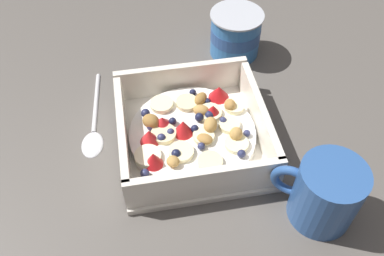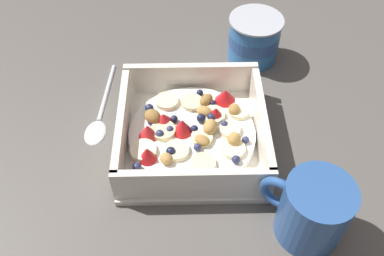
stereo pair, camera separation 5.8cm
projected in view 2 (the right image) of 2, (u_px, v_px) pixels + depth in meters
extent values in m
plane|color=#56514C|center=(201.00, 143.00, 0.60)|extent=(2.40, 2.40, 0.00)
cube|color=white|center=(192.00, 139.00, 0.60)|extent=(0.20, 0.20, 0.01)
cube|color=white|center=(194.00, 186.00, 0.52)|extent=(0.20, 0.01, 0.06)
cube|color=white|center=(191.00, 80.00, 0.64)|extent=(0.20, 0.01, 0.06)
cube|color=white|center=(123.00, 129.00, 0.58)|extent=(0.01, 0.18, 0.06)
cube|color=white|center=(260.00, 126.00, 0.58)|extent=(0.01, 0.18, 0.06)
cylinder|color=white|center=(192.00, 133.00, 0.59)|extent=(0.18, 0.18, 0.02)
cylinder|color=beige|center=(163.00, 128.00, 0.58)|extent=(0.05, 0.05, 0.01)
cylinder|color=beige|center=(204.00, 164.00, 0.54)|extent=(0.05, 0.05, 0.01)
cylinder|color=#F4EAB7|center=(167.00, 101.00, 0.61)|extent=(0.04, 0.04, 0.01)
cylinder|color=#F4EAB7|center=(213.00, 115.00, 0.60)|extent=(0.04, 0.04, 0.01)
cylinder|color=beige|center=(192.00, 102.00, 0.61)|extent=(0.04, 0.04, 0.01)
cylinder|color=#F4EAB7|center=(233.00, 149.00, 0.56)|extent=(0.04, 0.04, 0.01)
cylinder|color=#F4EAB7|center=(239.00, 111.00, 0.60)|extent=(0.04, 0.04, 0.01)
cylinder|color=#F4EAB7|center=(230.00, 130.00, 0.58)|extent=(0.04, 0.04, 0.01)
cylinder|color=#F4EAB7|center=(177.00, 150.00, 0.55)|extent=(0.04, 0.04, 0.01)
cylinder|color=#F4EAB7|center=(204.00, 138.00, 0.57)|extent=(0.04, 0.04, 0.01)
cylinder|color=#F7EFC6|center=(143.00, 150.00, 0.55)|extent=(0.05, 0.05, 0.01)
cone|color=red|center=(183.00, 127.00, 0.57)|extent=(0.04, 0.04, 0.02)
cone|color=red|center=(147.00, 154.00, 0.54)|extent=(0.03, 0.03, 0.02)
cone|color=red|center=(163.00, 119.00, 0.58)|extent=(0.03, 0.03, 0.02)
cone|color=red|center=(148.00, 131.00, 0.57)|extent=(0.04, 0.04, 0.02)
cone|color=red|center=(225.00, 95.00, 0.61)|extent=(0.04, 0.04, 0.02)
cone|color=red|center=(216.00, 113.00, 0.59)|extent=(0.04, 0.04, 0.02)
sphere|color=#23284C|center=(236.00, 160.00, 0.54)|extent=(0.01, 0.01, 0.01)
sphere|color=#23284C|center=(149.00, 108.00, 0.60)|extent=(0.01, 0.01, 0.01)
sphere|color=#191E3D|center=(200.00, 118.00, 0.59)|extent=(0.01, 0.01, 0.01)
sphere|color=navy|center=(224.00, 124.00, 0.58)|extent=(0.01, 0.01, 0.01)
sphere|color=navy|center=(170.00, 129.00, 0.58)|extent=(0.01, 0.01, 0.01)
sphere|color=#191E3D|center=(212.00, 104.00, 0.61)|extent=(0.01, 0.01, 0.01)
sphere|color=#191E3D|center=(174.00, 119.00, 0.59)|extent=(0.01, 0.01, 0.01)
sphere|color=navy|center=(246.00, 140.00, 0.56)|extent=(0.01, 0.01, 0.01)
sphere|color=navy|center=(197.00, 147.00, 0.56)|extent=(0.01, 0.01, 0.01)
sphere|color=navy|center=(137.00, 167.00, 0.53)|extent=(0.01, 0.01, 0.01)
sphere|color=#191E3D|center=(171.00, 151.00, 0.55)|extent=(0.01, 0.01, 0.01)
sphere|color=#23284C|center=(211.00, 117.00, 0.59)|extent=(0.01, 0.01, 0.01)
sphere|color=#191E3D|center=(202.00, 93.00, 0.62)|extent=(0.01, 0.01, 0.01)
sphere|color=navy|center=(151.00, 122.00, 0.58)|extent=(0.01, 0.01, 0.01)
sphere|color=navy|center=(160.00, 134.00, 0.57)|extent=(0.01, 0.01, 0.01)
sphere|color=#191E3D|center=(194.00, 129.00, 0.58)|extent=(0.01, 0.01, 0.01)
ellipsoid|color=olive|center=(153.00, 116.00, 0.59)|extent=(0.03, 0.03, 0.02)
ellipsoid|color=#AD7F42|center=(200.00, 140.00, 0.56)|extent=(0.03, 0.03, 0.01)
ellipsoid|color=olive|center=(206.00, 100.00, 0.61)|extent=(0.03, 0.03, 0.02)
ellipsoid|color=tan|center=(204.00, 112.00, 0.59)|extent=(0.03, 0.03, 0.02)
ellipsoid|color=tan|center=(210.00, 128.00, 0.57)|extent=(0.03, 0.03, 0.02)
ellipsoid|color=#AD7F42|center=(234.00, 110.00, 0.60)|extent=(0.02, 0.02, 0.02)
ellipsoid|color=tan|center=(166.00, 159.00, 0.54)|extent=(0.02, 0.02, 0.01)
ellipsoid|color=tan|center=(234.00, 139.00, 0.56)|extent=(0.02, 0.03, 0.02)
ellipsoid|color=silver|center=(95.00, 131.00, 0.61)|extent=(0.04, 0.05, 0.01)
cylinder|color=silver|center=(107.00, 90.00, 0.67)|extent=(0.02, 0.13, 0.01)
cylinder|color=#3370B7|center=(254.00, 39.00, 0.70)|extent=(0.08, 0.08, 0.08)
cylinder|color=#2D5193|center=(254.00, 38.00, 0.69)|extent=(0.09, 0.09, 0.02)
cylinder|color=#B7BCC6|center=(257.00, 20.00, 0.67)|extent=(0.09, 0.09, 0.00)
cylinder|color=#2D5699|center=(314.00, 211.00, 0.48)|extent=(0.08, 0.08, 0.09)
torus|color=#2D5699|center=(279.00, 193.00, 0.49)|extent=(0.05, 0.04, 0.05)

